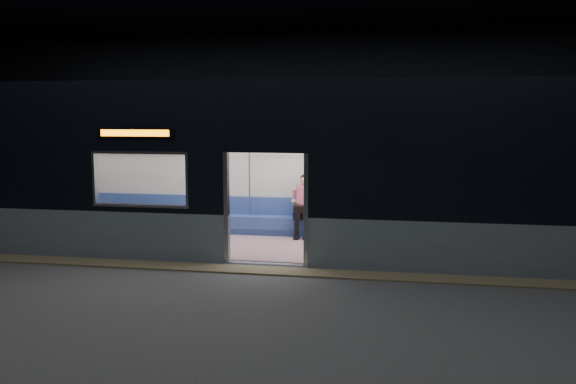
# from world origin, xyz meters

# --- Properties ---
(station_floor) EXTENTS (24.00, 14.00, 0.01)m
(station_floor) POSITION_xyz_m (0.00, 0.00, -0.01)
(station_floor) COLOR #47494C
(station_floor) RESTS_ON ground
(station_envelope) EXTENTS (24.00, 14.00, 5.00)m
(station_envelope) POSITION_xyz_m (0.00, 0.00, 3.66)
(station_envelope) COLOR black
(station_envelope) RESTS_ON station_floor
(tactile_strip) EXTENTS (22.80, 0.50, 0.03)m
(tactile_strip) POSITION_xyz_m (0.00, 0.55, 0.01)
(tactile_strip) COLOR #8C7F59
(tactile_strip) RESTS_ON station_floor
(metro_car) EXTENTS (18.00, 3.04, 3.35)m
(metro_car) POSITION_xyz_m (-0.00, 2.54, 1.85)
(metro_car) COLOR #85989E
(metro_car) RESTS_ON station_floor
(passenger) EXTENTS (0.43, 0.70, 1.37)m
(passenger) POSITION_xyz_m (0.31, 3.55, 0.80)
(passenger) COLOR black
(passenger) RESTS_ON metro_car
(handbag) EXTENTS (0.37, 0.35, 0.15)m
(handbag) POSITION_xyz_m (0.28, 3.32, 0.68)
(handbag) COLOR black
(handbag) RESTS_ON passenger
(transit_map) EXTENTS (0.96, 0.03, 0.63)m
(transit_map) POSITION_xyz_m (1.42, 3.85, 1.46)
(transit_map) COLOR white
(transit_map) RESTS_ON metro_car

